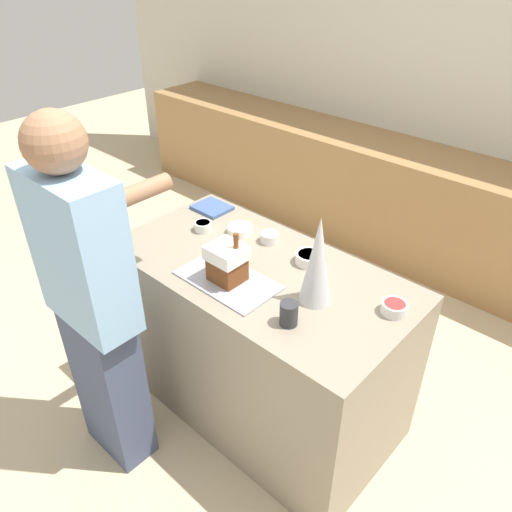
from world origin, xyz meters
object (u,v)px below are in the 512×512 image
object	(u,v)px
baking_tray	(228,280)
candy_bowl_near_tray_left	(394,308)
candy_bowl_center_rear	(270,237)
gingerbread_house	(227,262)
decorative_tree	(318,261)
candy_bowl_far_left	(309,258)
person	(93,306)
candy_bowl_front_corner	(203,226)
mug	(289,314)
candy_bowl_near_tray_right	(240,229)
cookbook	(212,208)

from	to	relation	value
baking_tray	candy_bowl_near_tray_left	xyz separation A→B (m)	(0.68, 0.31, 0.02)
candy_bowl_center_rear	baking_tray	bearing A→B (deg)	-78.15
candy_bowl_center_rear	candy_bowl_near_tray_left	world-z (taller)	candy_bowl_center_rear
gingerbread_house	decorative_tree	bearing A→B (deg)	22.37
decorative_tree	candy_bowl_far_left	bearing A→B (deg)	132.73
gingerbread_house	person	xyz separation A→B (m)	(-0.31, -0.51, -0.12)
baking_tray	decorative_tree	distance (m)	0.46
candy_bowl_front_corner	mug	distance (m)	0.86
baking_tray	decorative_tree	world-z (taller)	decorative_tree
baking_tray	decorative_tree	bearing A→B (deg)	22.38
mug	candy_bowl_far_left	bearing A→B (deg)	117.14
candy_bowl_front_corner	candy_bowl_near_tray_right	bearing A→B (deg)	33.94
gingerbread_house	candy_bowl_near_tray_left	xyz separation A→B (m)	(0.68, 0.31, -0.07)
candy_bowl_far_left	cookbook	xyz separation A→B (m)	(-0.75, 0.06, -0.02)
baking_tray	candy_bowl_near_tray_left	size ratio (longest dim) A/B	4.28
candy_bowl_near_tray_left	mug	bearing A→B (deg)	-128.70
baking_tray	person	size ratio (longest dim) A/B	0.26
candy_bowl_front_corner	decorative_tree	bearing A→B (deg)	-5.55
baking_tray	mug	size ratio (longest dim) A/B	4.52
baking_tray	mug	world-z (taller)	mug
candy_bowl_near_tray_right	person	size ratio (longest dim) A/B	0.08
candy_bowl_front_corner	cookbook	world-z (taller)	candy_bowl_front_corner
candy_bowl_far_left	candy_bowl_near_tray_left	size ratio (longest dim) A/B	1.19
candy_bowl_near_tray_right	person	bearing A→B (deg)	-93.64
decorative_tree	candy_bowl_near_tray_right	bearing A→B (deg)	163.44
gingerbread_house	mug	distance (m)	0.40
decorative_tree	person	distance (m)	0.99
candy_bowl_center_rear	candy_bowl_front_corner	world-z (taller)	candy_bowl_center_rear
candy_bowl_center_rear	candy_bowl_near_tray_left	bearing A→B (deg)	-5.72
baking_tray	candy_bowl_near_tray_right	bearing A→B (deg)	126.48
person	candy_bowl_near_tray_left	bearing A→B (deg)	39.78
gingerbread_house	decorative_tree	world-z (taller)	decorative_tree
gingerbread_house	candy_bowl_near_tray_left	world-z (taller)	gingerbread_house
mug	gingerbread_house	bearing A→B (deg)	173.86
person	candy_bowl_far_left	bearing A→B (deg)	60.64
candy_bowl_near_tray_left	candy_bowl_front_corner	size ratio (longest dim) A/B	1.18
decorative_tree	person	bearing A→B (deg)	-135.91
candy_bowl_far_left	candy_bowl_front_corner	bearing A→B (deg)	-167.57
candy_bowl_near_tray_left	baking_tray	bearing A→B (deg)	-155.40
candy_bowl_center_rear	candy_bowl_front_corner	size ratio (longest dim) A/B	1.03
baking_tray	candy_bowl_far_left	bearing A→B (deg)	63.31
candy_bowl_center_rear	candy_bowl_near_tray_right	world-z (taller)	candy_bowl_center_rear
candy_bowl_near_tray_right	mug	bearing A→B (deg)	-30.79
person	decorative_tree	bearing A→B (deg)	44.09
candy_bowl_near_tray_right	gingerbread_house	bearing A→B (deg)	-53.45
baking_tray	candy_bowl_near_tray_left	world-z (taller)	candy_bowl_near_tray_left
candy_bowl_near_tray_right	candy_bowl_front_corner	xyz separation A→B (m)	(-0.17, -0.11, 0.00)
candy_bowl_center_rear	cookbook	world-z (taller)	candy_bowl_center_rear
candy_bowl_far_left	candy_bowl_near_tray_left	distance (m)	0.50
candy_bowl_front_corner	mug	size ratio (longest dim) A/B	0.89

